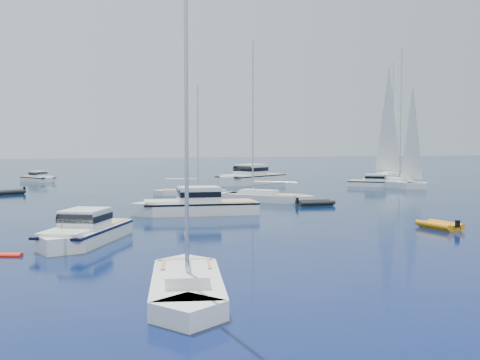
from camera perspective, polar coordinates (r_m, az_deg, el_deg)
name	(u,v)px	position (r m, az deg, el deg)	size (l,w,h in m)	color
ground	(403,240)	(36.23, 15.15, -5.48)	(400.00, 400.00, 0.00)	#08104C
motor_cruiser_left	(84,243)	(35.05, -14.49, -5.77)	(2.80, 9.15, 2.40)	silver
motor_cruiser_centre	(196,214)	(47.52, -4.17, -3.25)	(3.23, 10.57, 2.77)	silver
motor_cruiser_far_r	(376,187)	(79.56, 12.76, -0.61)	(2.42, 7.91, 2.08)	white
motor_cruiser_distant	(250,184)	(82.68, 0.93, -0.37)	(4.02, 13.12, 3.44)	white
motor_cruiser_horizon	(39,182)	(92.47, -18.48, -0.14)	(2.29, 7.48, 1.96)	silver
sailboat_fore	(187,295)	(22.70, -5.04, -10.73)	(2.55, 9.82, 14.43)	white
sailboat_mid_r	(263,202)	(57.77, 2.18, -2.05)	(2.82, 10.85, 15.94)	silver
sailboat_centre	(190,195)	(65.22, -4.71, -1.42)	(2.16, 8.32, 12.23)	silver
sailboat_sails_r	(393,187)	(79.46, 14.26, -0.64)	(3.19, 12.28, 18.05)	silver
sailboat_sails_far	(390,179)	(96.58, 14.02, 0.08)	(3.29, 12.66, 18.61)	white
tender_yellow	(439,229)	(41.51, 18.31, -4.40)	(1.76, 3.10, 0.95)	orange
tender_grey_near	(315,205)	(54.58, 7.11, -2.39)	(1.91, 3.44, 0.95)	black
tender_grey_far	(8,194)	(70.45, -21.06, -1.28)	(1.97, 3.58, 0.95)	black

